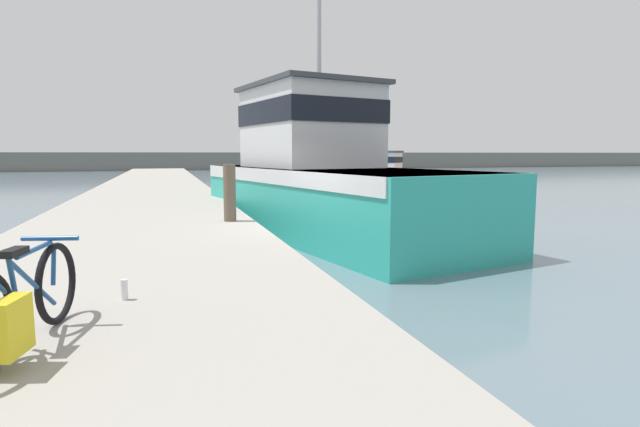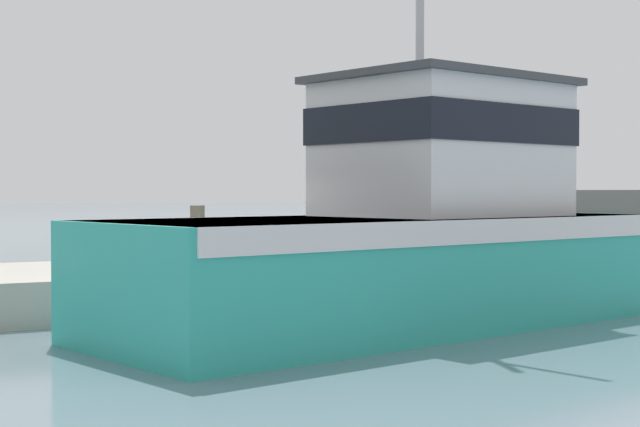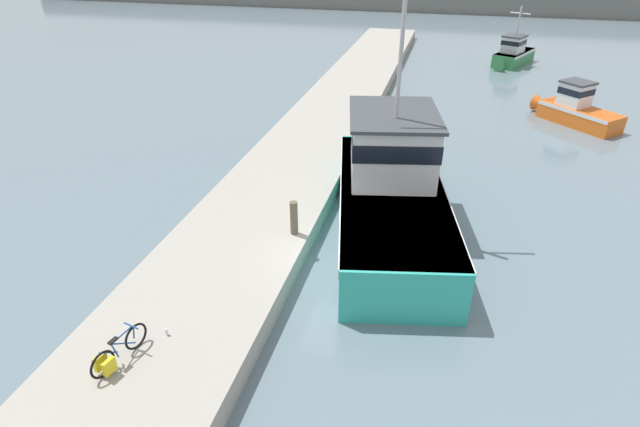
% 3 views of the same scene
% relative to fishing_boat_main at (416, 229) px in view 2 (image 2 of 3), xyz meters
% --- Properties ---
extents(ground_plane, '(320.00, 320.00, 0.00)m').
position_rel_fishing_boat_main_xyz_m(ground_plane, '(-0.97, -3.45, -1.55)').
color(ground_plane, slate).
extents(dock_pier, '(4.56, 80.00, 0.75)m').
position_rel_fishing_boat_main_xyz_m(dock_pier, '(-4.60, -3.45, -1.18)').
color(dock_pier, '#A39E93').
rests_on(dock_pier, ground_plane).
extents(fishing_boat_main, '(5.54, 11.92, 10.00)m').
position_rel_fishing_boat_main_xyz_m(fishing_boat_main, '(0.00, 0.00, 0.00)').
color(fishing_boat_main, teal).
rests_on(fishing_boat_main, ground_plane).
extents(mooring_post, '(0.26, 0.26, 1.18)m').
position_rel_fishing_boat_main_xyz_m(mooring_post, '(-2.82, -2.70, -0.22)').
color(mooring_post, brown).
rests_on(mooring_post, dock_pier).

